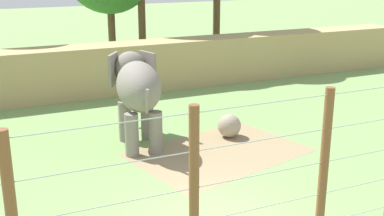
{
  "coord_description": "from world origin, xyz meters",
  "views": [
    {
      "loc": [
        -5.1,
        -9.91,
        6.27
      ],
      "look_at": [
        1.51,
        4.75,
        1.4
      ],
      "focal_mm": 46.1,
      "sensor_mm": 36.0,
      "label": 1
    }
  ],
  "objects": [
    {
      "name": "elephant",
      "position": [
        -0.09,
        5.8,
        2.03
      ],
      "size": [
        1.96,
        4.11,
        3.06
      ],
      "color": "gray",
      "rests_on": "ground"
    },
    {
      "name": "dirt_patch",
      "position": [
        2.1,
        3.86,
        0.0
      ],
      "size": [
        6.39,
        5.14,
        0.01
      ],
      "primitive_type": "cube",
      "rotation": [
        0.0,
        0.0,
        0.24
      ],
      "color": "#937F5B",
      "rests_on": "ground"
    },
    {
      "name": "enrichment_ball",
      "position": [
        3.16,
        5.08,
        0.43
      ],
      "size": [
        0.86,
        0.86,
        0.86
      ],
      "primitive_type": "sphere",
      "color": "gray",
      "rests_on": "ground"
    },
    {
      "name": "cable_fence",
      "position": [
        -0.05,
        -2.28,
        1.9
      ],
      "size": [
        10.67,
        0.2,
        3.79
      ],
      "color": "brown",
      "rests_on": "ground"
    },
    {
      "name": "embankment_wall",
      "position": [
        0.0,
        12.95,
        1.19
      ],
      "size": [
        36.0,
        1.8,
        2.37
      ],
      "primitive_type": "cube",
      "color": "tan",
      "rests_on": "ground"
    }
  ]
}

